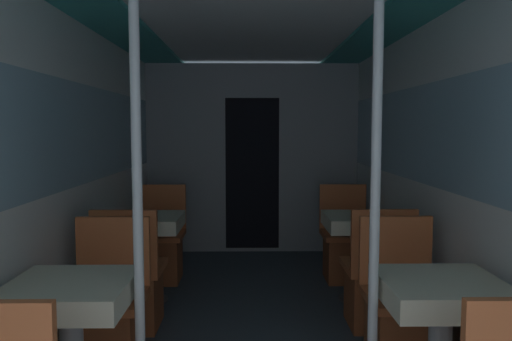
# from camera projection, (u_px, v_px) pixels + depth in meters

# --- Properties ---
(wall_left) EXTENTS (0.05, 6.70, 2.25)m
(wall_left) POSITION_uv_depth(u_px,v_px,m) (70.00, 174.00, 3.47)
(wall_left) COLOR silver
(wall_left) RESTS_ON ground_plane
(wall_right) EXTENTS (0.05, 6.70, 2.25)m
(wall_right) POSITION_uv_depth(u_px,v_px,m) (437.00, 173.00, 3.51)
(wall_right) COLOR silver
(wall_right) RESTS_ON ground_plane
(ceiling_panel) EXTENTS (2.58, 6.70, 0.07)m
(ceiling_panel) POSITION_uv_depth(u_px,v_px,m) (254.00, 10.00, 3.39)
(ceiling_panel) COLOR silver
(ceiling_panel) RESTS_ON wall_left
(bulkhead_far) EXTENTS (2.52, 0.09, 2.25)m
(bulkhead_far) POSITION_uv_depth(u_px,v_px,m) (252.00, 159.00, 6.00)
(bulkhead_far) COLOR gray
(bulkhead_far) RESTS_ON ground_plane
(dining_table_left_0) EXTENTS (0.59, 0.59, 0.75)m
(dining_table_left_0) POSITION_uv_depth(u_px,v_px,m) (70.00, 306.00, 2.44)
(dining_table_left_0) COLOR #4C4C51
(dining_table_left_0) RESTS_ON ground_plane
(chair_left_far_0) EXTENTS (0.47, 0.47, 0.92)m
(chair_left_far_0) POSITION_uv_depth(u_px,v_px,m) (106.00, 324.00, 3.06)
(chair_left_far_0) COLOR brown
(chair_left_far_0) RESTS_ON ground_plane
(support_pole_left_0) EXTENTS (0.05, 0.05, 2.25)m
(support_pole_left_0) POSITION_uv_depth(u_px,v_px,m) (138.00, 204.00, 2.40)
(support_pole_left_0) COLOR silver
(support_pole_left_0) RESTS_ON ground_plane
(dining_table_left_1) EXTENTS (0.59, 0.59, 0.75)m
(dining_table_left_1) POSITION_uv_depth(u_px,v_px,m) (147.00, 230.00, 4.27)
(dining_table_left_1) COLOR #4C4C51
(dining_table_left_1) RESTS_ON ground_plane
(chair_left_near_1) EXTENTS (0.47, 0.47, 0.92)m
(chair_left_near_1) POSITION_uv_depth(u_px,v_px,m) (132.00, 290.00, 3.71)
(chair_left_near_1) COLOR brown
(chair_left_near_1) RESTS_ON ground_plane
(chair_left_far_1) EXTENTS (0.47, 0.47, 0.92)m
(chair_left_far_1) POSITION_uv_depth(u_px,v_px,m) (160.00, 251.00, 4.88)
(chair_left_far_1) COLOR brown
(chair_left_far_1) RESTS_ON ground_plane
(dining_table_right_0) EXTENTS (0.59, 0.59, 0.75)m
(dining_table_right_0) POSITION_uv_depth(u_px,v_px,m) (441.00, 305.00, 2.47)
(dining_table_right_0) COLOR #4C4C51
(dining_table_right_0) RESTS_ON ground_plane
(chair_right_far_0) EXTENTS (0.47, 0.47, 0.92)m
(chair_right_far_0) POSITION_uv_depth(u_px,v_px,m) (403.00, 323.00, 3.08)
(chair_right_far_0) COLOR brown
(chair_right_far_0) RESTS_ON ground_plane
(support_pole_right_0) EXTENTS (0.05, 0.05, 2.25)m
(support_pole_right_0) POSITION_uv_depth(u_px,v_px,m) (375.00, 203.00, 2.42)
(support_pole_right_0) COLOR silver
(support_pole_right_0) RESTS_ON ground_plane
(dining_table_right_1) EXTENTS (0.59, 0.59, 0.75)m
(dining_table_right_1) POSITION_uv_depth(u_px,v_px,m) (359.00, 230.00, 4.29)
(dining_table_right_1) COLOR #4C4C51
(dining_table_right_1) RESTS_ON ground_plane
(chair_right_near_1) EXTENTS (0.47, 0.47, 0.92)m
(chair_right_near_1) POSITION_uv_depth(u_px,v_px,m) (376.00, 289.00, 3.73)
(chair_right_near_1) COLOR brown
(chair_right_near_1) RESTS_ON ground_plane
(chair_right_far_1) EXTENTS (0.47, 0.47, 0.92)m
(chair_right_far_1) POSITION_uv_depth(u_px,v_px,m) (346.00, 250.00, 4.91)
(chair_right_far_1) COLOR brown
(chair_right_far_1) RESTS_ON ground_plane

